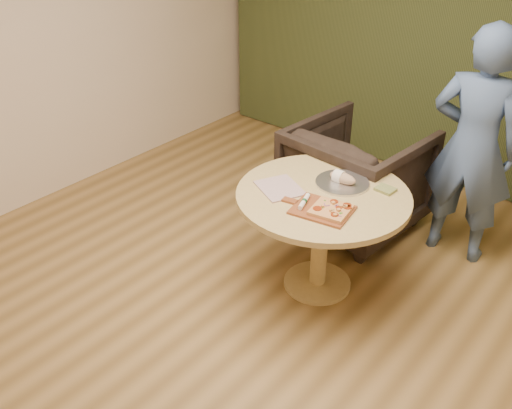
{
  "coord_description": "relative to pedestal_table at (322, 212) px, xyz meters",
  "views": [
    {
      "loc": [
        1.78,
        -1.92,
        2.59
      ],
      "look_at": [
        -0.02,
        0.25,
        0.88
      ],
      "focal_mm": 40.0,
      "sensor_mm": 36.0,
      "label": 1
    }
  ],
  "objects": [
    {
      "name": "curtain",
      "position": [
        -0.09,
        2.1,
        0.79
      ],
      "size": [
        4.8,
        0.14,
        2.78
      ],
      "primitive_type": "cube",
      "color": "#2C3618",
      "rests_on": "ground"
    },
    {
      "name": "flatbread_pizza",
      "position": [
        0.17,
        -0.18,
        0.17
      ],
      "size": [
        0.25,
        0.25,
        0.04
      ],
      "rotation": [
        0.0,
        0.0,
        0.17
      ],
      "color": "#DC9C56",
      "rests_on": "pizza_paddle"
    },
    {
      "name": "green_packet",
      "position": [
        0.29,
        0.28,
        0.15
      ],
      "size": [
        0.13,
        0.11,
        0.02
      ],
      "primitive_type": "cube",
      "rotation": [
        0.0,
        0.0,
        -0.07
      ],
      "color": "#60692F",
      "rests_on": "pedestal_table"
    },
    {
      "name": "bread_roll",
      "position": [
        0.02,
        0.18,
        0.18
      ],
      "size": [
        0.19,
        0.09,
        0.09
      ],
      "color": "tan",
      "rests_on": "serving_tray"
    },
    {
      "name": "person_standing",
      "position": [
        0.56,
        1.02,
        0.26
      ],
      "size": [
        0.68,
        0.48,
        1.74
      ],
      "primitive_type": "imported",
      "rotation": [
        0.0,
        0.0,
        3.25
      ],
      "color": "#455E88",
      "rests_on": "ground"
    },
    {
      "name": "pedestal_table",
      "position": [
        0.0,
        0.0,
        0.0
      ],
      "size": [
        1.13,
        1.13,
        0.75
      ],
      "rotation": [
        0.0,
        0.0,
        0.16
      ],
      "color": "tan",
      "rests_on": "ground"
    },
    {
      "name": "cutlery_roll",
      "position": [
        -0.01,
        -0.21,
        0.17
      ],
      "size": [
        0.08,
        0.2,
        0.03
      ],
      "rotation": [
        0.0,
        0.0,
        0.32
      ],
      "color": "white",
      "rests_on": "pizza_paddle"
    },
    {
      "name": "room_shell",
      "position": [
        -0.09,
        -0.8,
        0.79
      ],
      "size": [
        5.04,
        6.04,
        2.84
      ],
      "color": "olive",
      "rests_on": "ground"
    },
    {
      "name": "pizza_paddle",
      "position": [
        0.11,
        -0.19,
        0.15
      ],
      "size": [
        0.47,
        0.34,
        0.01
      ],
      "rotation": [
        0.0,
        0.0,
        0.17
      ],
      "color": "brown",
      "rests_on": "pedestal_table"
    },
    {
      "name": "newspaper",
      "position": [
        -0.25,
        -0.13,
        0.15
      ],
      "size": [
        0.38,
        0.36,
        0.01
      ],
      "primitive_type": "cube",
      "rotation": [
        0.0,
        0.0,
        -0.46
      ],
      "color": "silver",
      "rests_on": "pedestal_table"
    },
    {
      "name": "armchair",
      "position": [
        -0.23,
        0.84,
        -0.13
      ],
      "size": [
        1.0,
        0.95,
        0.95
      ],
      "primitive_type": "imported",
      "rotation": [
        0.0,
        0.0,
        3.05
      ],
      "color": "black",
      "rests_on": "ground"
    },
    {
      "name": "serving_tray",
      "position": [
        0.03,
        0.18,
        0.15
      ],
      "size": [
        0.36,
        0.36,
        0.02
      ],
      "color": "silver",
      "rests_on": "pedestal_table"
    }
  ]
}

